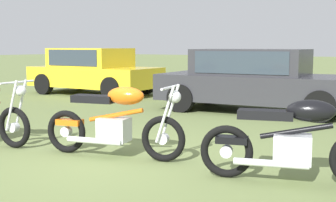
# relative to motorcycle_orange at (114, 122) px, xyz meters

# --- Properties ---
(ground_plane) EXTENTS (120.00, 120.00, 0.00)m
(ground_plane) POSITION_rel_motorcycle_orange_xyz_m (-0.01, -0.19, -0.49)
(ground_plane) COLOR olive
(motorcycle_orange) EXTENTS (2.03, 0.85, 1.02)m
(motorcycle_orange) POSITION_rel_motorcycle_orange_xyz_m (0.00, 0.00, 0.00)
(motorcycle_orange) COLOR black
(motorcycle_orange) RESTS_ON ground
(motorcycle_black) EXTENTS (1.95, 0.93, 1.02)m
(motorcycle_black) POSITION_rel_motorcycle_orange_xyz_m (2.39, 0.20, -0.01)
(motorcycle_black) COLOR black
(motorcycle_black) RESTS_ON ground
(car_yellow) EXTENTS (4.14, 2.06, 1.43)m
(car_yellow) POSITION_rel_motorcycle_orange_xyz_m (-5.83, 5.84, 0.31)
(car_yellow) COLOR gold
(car_yellow) RESTS_ON ground
(car_charcoal) EXTENTS (4.62, 2.34, 1.43)m
(car_charcoal) POSITION_rel_motorcycle_orange_xyz_m (-0.14, 5.10, 0.31)
(car_charcoal) COLOR #2D2D33
(car_charcoal) RESTS_ON ground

